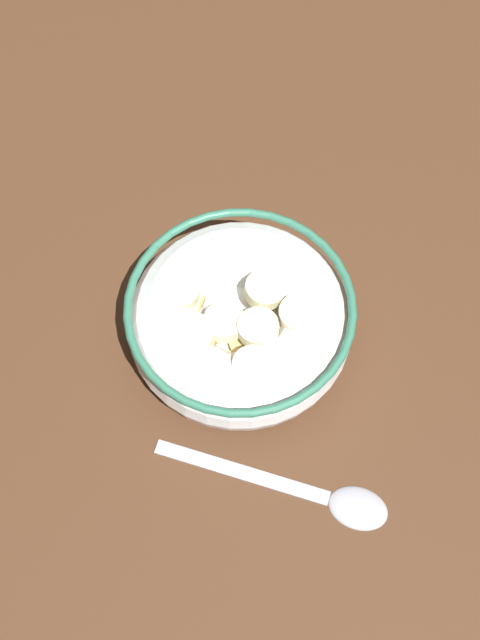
# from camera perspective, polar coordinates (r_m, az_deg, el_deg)

# --- Properties ---
(ground_plane) EXTENTS (1.13, 1.13, 0.02)m
(ground_plane) POSITION_cam_1_polar(r_m,az_deg,el_deg) (0.63, 0.00, -1.60)
(ground_plane) COLOR #472B19
(cereal_bowl) EXTENTS (0.16, 0.16, 0.06)m
(cereal_bowl) POSITION_cam_1_polar(r_m,az_deg,el_deg) (0.59, -0.02, -0.09)
(cereal_bowl) COLOR white
(cereal_bowl) RESTS_ON ground_plane
(spoon) EXTENTS (0.10, 0.15, 0.01)m
(spoon) POSITION_cam_1_polar(r_m,az_deg,el_deg) (0.58, 5.45, -11.69)
(spoon) COLOR #A5A5AD
(spoon) RESTS_ON ground_plane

